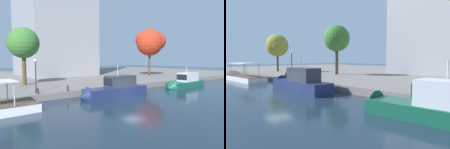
# 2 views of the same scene
# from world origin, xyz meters

# --- Properties ---
(ground_plane) EXTENTS (220.00, 220.00, 0.00)m
(ground_plane) POSITION_xyz_m (0.00, 0.00, 0.00)
(ground_plane) COLOR #192838
(dock_promenade) EXTENTS (120.00, 55.00, 0.82)m
(dock_promenade) POSITION_xyz_m (0.00, 33.21, 0.41)
(dock_promenade) COLOR slate
(dock_promenade) RESTS_ON ground_plane
(motor_yacht_1) EXTENTS (10.18, 2.63, 4.80)m
(motor_yacht_1) POSITION_xyz_m (-0.79, 2.91, 0.84)
(motor_yacht_1) COLOR navy
(motor_yacht_1) RESTS_ON ground_plane
(motor_yacht_2) EXTENTS (10.52, 3.14, 4.64)m
(motor_yacht_2) POSITION_xyz_m (15.00, 2.44, 0.66)
(motor_yacht_2) COLOR #14513D
(motor_yacht_2) RESTS_ON ground_plane
(mooring_bollard_0) EXTENTS (0.29, 0.29, 0.75)m
(mooring_bollard_0) POSITION_xyz_m (-9.64, 6.23, 1.22)
(mooring_bollard_0) COLOR #2D2D33
(mooring_bollard_0) RESTS_ON dock_promenade
(mooring_bollard_1) EXTENTS (0.28, 0.28, 0.78)m
(mooring_bollard_1) POSITION_xyz_m (-5.84, 6.12, 1.24)
(mooring_bollard_1) COLOR #2D2D33
(mooring_bollard_1) RESTS_ON dock_promenade
(lamp_post) EXTENTS (0.38, 0.38, 4.14)m
(lamp_post) POSITION_xyz_m (-9.49, 7.23, 3.30)
(lamp_post) COLOR black
(lamp_post) RESTS_ON dock_promenade
(tree_0) EXTENTS (4.88, 4.88, 9.13)m
(tree_0) POSITION_xyz_m (-8.45, 16.10, 7.35)
(tree_0) COLOR #4C3823
(tree_0) RESTS_ON dock_promenade
(tree_1) EXTENTS (6.96, 6.47, 11.43)m
(tree_1) POSITION_xyz_m (20.90, 15.73, 9.16)
(tree_1) COLOR #4C3823
(tree_1) RESTS_ON dock_promenade
(office_tower) EXTENTS (16.25, 19.98, 41.67)m
(office_tower) POSITION_xyz_m (4.33, 35.31, 20.62)
(office_tower) COLOR #939399
(office_tower) RESTS_ON dock_promenade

